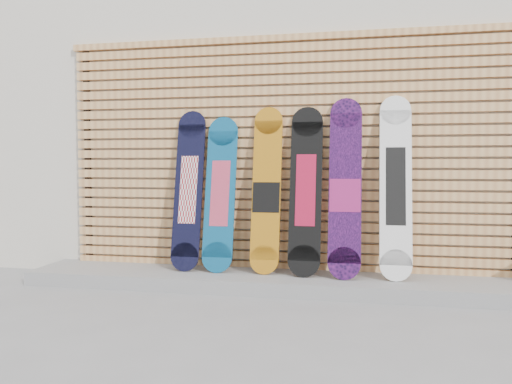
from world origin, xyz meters
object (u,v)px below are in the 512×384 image
at_px(snowboard_1, 220,193).
at_px(snowboard_3, 306,190).
at_px(snowboard_0, 189,190).
at_px(snowboard_2, 266,190).
at_px(snowboard_5, 396,186).
at_px(snowboard_4, 345,188).

bearing_deg(snowboard_1, snowboard_3, -1.10).
distance_m(snowboard_0, snowboard_2, 0.74).
bearing_deg(snowboard_5, snowboard_0, 179.43).
bearing_deg(snowboard_1, snowboard_0, 179.70).
height_order(snowboard_0, snowboard_5, snowboard_5).
bearing_deg(snowboard_5, snowboard_4, -177.49).
relative_size(snowboard_1, snowboard_3, 0.95).
bearing_deg(snowboard_5, snowboard_1, 179.37).
bearing_deg(snowboard_1, snowboard_4, -1.81).
bearing_deg(snowboard_1, snowboard_5, -0.63).
bearing_deg(snowboard_0, snowboard_1, -0.30).
distance_m(snowboard_2, snowboard_3, 0.36).
bearing_deg(snowboard_2, snowboard_4, -3.45).
distance_m(snowboard_0, snowboard_1, 0.31).
distance_m(snowboard_0, snowboard_5, 1.87).
distance_m(snowboard_2, snowboard_4, 0.71).
height_order(snowboard_3, snowboard_5, snowboard_5).
xyz_separation_m(snowboard_1, snowboard_2, (0.43, 0.01, 0.03)).
height_order(snowboard_1, snowboard_5, snowboard_5).
height_order(snowboard_1, snowboard_3, snowboard_3).
distance_m(snowboard_0, snowboard_4, 1.44).
distance_m(snowboard_0, snowboard_3, 1.10).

